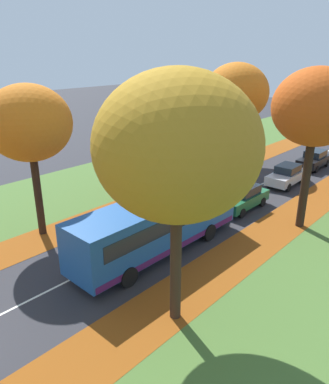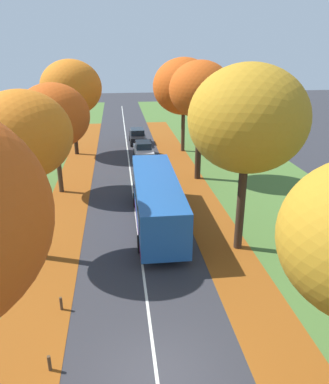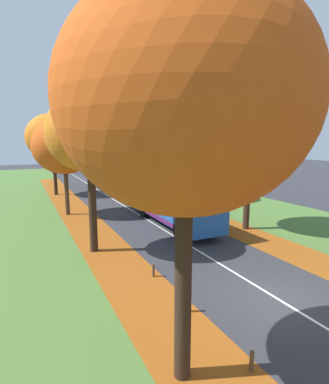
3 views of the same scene
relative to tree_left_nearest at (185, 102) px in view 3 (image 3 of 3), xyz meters
name	(u,v)px [view 3 (image 3 of 3)]	position (x,y,z in m)	size (l,w,h in m)	color
ground_plane	(277,299)	(5.26, 1.77, -6.94)	(160.00, 160.00, 0.00)	#2D2D33
grass_verge_left	(17,214)	(-3.94, 21.77, -6.93)	(12.00, 90.00, 0.01)	#476B2D
leaf_litter_left	(86,224)	(0.66, 15.77, -6.93)	(2.80, 60.00, 0.00)	#8C4714
grass_verge_right	(200,197)	(14.46, 21.77, -6.93)	(12.00, 90.00, 0.01)	#476B2D
leaf_litter_right	(193,212)	(9.86, 15.77, -6.93)	(2.80, 60.00, 0.00)	#8C4714
road_centre_line	(121,204)	(5.26, 21.77, -6.93)	(0.12, 80.00, 0.01)	silver
tree_left_nearest	(185,102)	(0.00, 0.00, 0.00)	(5.76, 5.76, 9.55)	black
tree_left_near	(90,134)	(-0.02, 10.08, -0.48)	(4.56, 4.56, 8.54)	black
tree_left_mid	(64,146)	(-0.09, 19.54, -1.24)	(5.06, 5.06, 7.98)	#422D1E
tree_left_far	(53,137)	(0.10, 30.09, -0.40)	(5.81, 5.81, 9.16)	black
tree_right_near	(250,127)	(10.56, 9.77, 0.08)	(5.81, 5.81, 9.65)	#382619
tree_right_mid	(173,131)	(10.73, 21.24, 0.19)	(4.80, 4.80, 9.34)	black
tree_right_far	(143,138)	(10.99, 29.93, -0.41)	(6.11, 6.11, 9.29)	#422D1E
bollard_nearest	(252,361)	(1.74, -0.68, -6.65)	(0.12, 0.12, 0.58)	#4C3823
bollard_second	(189,304)	(1.68, 2.49, -6.63)	(0.12, 0.12, 0.61)	#4C3823
bollard_third	(153,270)	(1.66, 5.65, -6.63)	(0.12, 0.12, 0.61)	#4C3823
bus	(172,202)	(6.47, 13.13, -5.23)	(2.75, 10.43, 2.98)	#1E5199
car_green_lead	(137,196)	(6.71, 21.21, -6.12)	(1.82, 4.22, 1.62)	#1E6038
car_silver_following	(117,187)	(6.72, 27.74, -6.12)	(1.84, 4.23, 1.62)	#B7BABF
car_black_third_in_line	(103,181)	(6.49, 33.79, -6.12)	(1.83, 4.22, 1.62)	black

